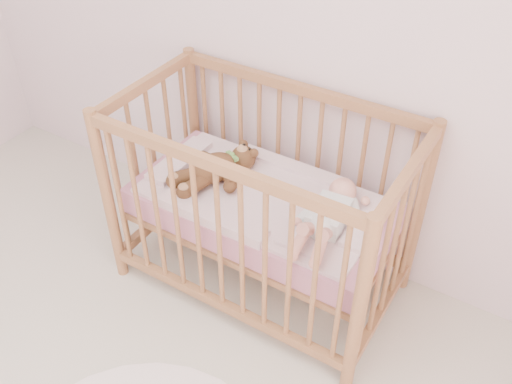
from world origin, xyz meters
The scene contains 5 objects.
crib centered at (0.20, 1.60, 0.50)m, with size 1.36×0.76×1.00m, color #A56C46, non-canonical shape.
mattress centered at (0.20, 1.60, 0.49)m, with size 1.22×0.62×0.13m, color #C57A96.
blanket centered at (0.20, 1.60, 0.56)m, with size 1.10×0.58×0.06m, color pink, non-canonical shape.
baby centered at (0.55, 1.58, 0.64)m, with size 0.27×0.57×0.14m, color white, non-canonical shape.
teddy_bear centered at (-0.06, 1.58, 0.65)m, with size 0.34×0.49×0.14m, color brown, non-canonical shape.
Camera 1 is at (1.25, -0.16, 2.25)m, focal length 40.00 mm.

